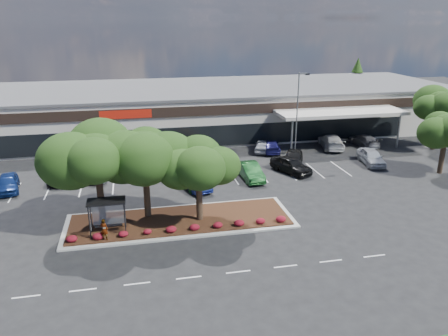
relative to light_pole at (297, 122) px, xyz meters
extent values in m
plane|color=black|center=(-12.98, -17.94, -4.36)|extent=(160.00, 160.00, 0.00)
cube|color=beige|center=(-12.98, 16.06, -1.36)|extent=(80.00, 20.00, 6.00)
cube|color=#515053|center=(-12.98, 16.06, 1.74)|extent=(80.40, 20.40, 0.30)
cube|color=black|center=(-12.98, 6.01, 0.44)|extent=(80.00, 0.25, 1.20)
cube|color=black|center=(-12.98, 6.01, -2.76)|extent=(60.00, 0.18, 2.60)
cube|color=#B71B0D|center=(-18.98, 5.94, 0.44)|extent=(6.00, 0.12, 1.00)
cube|color=beige|center=(7.02, 3.56, 0.04)|extent=(16.00, 5.00, 0.40)
cylinder|color=gray|center=(0.02, 1.56, -2.26)|extent=(0.24, 0.24, 4.20)
cylinder|color=gray|center=(14.02, 1.56, -2.26)|extent=(0.24, 0.24, 4.20)
cube|color=#ADADA7|center=(-14.98, -13.94, -4.29)|extent=(18.00, 6.00, 0.15)
cube|color=#452A18|center=(-14.98, -13.94, -4.16)|extent=(17.20, 5.20, 0.12)
cube|color=silver|center=(-24.98, -21.94, -4.35)|extent=(1.60, 0.12, 0.01)
cube|color=silver|center=(-21.78, -21.94, -4.35)|extent=(1.60, 0.12, 0.01)
cube|color=silver|center=(-18.58, -21.94, -4.35)|extent=(1.60, 0.12, 0.01)
cube|color=silver|center=(-15.38, -21.94, -4.35)|extent=(1.60, 0.12, 0.01)
cube|color=silver|center=(-12.18, -21.94, -4.35)|extent=(1.60, 0.12, 0.01)
cube|color=silver|center=(-8.98, -21.94, -4.35)|extent=(1.60, 0.12, 0.01)
cube|color=silver|center=(-5.78, -21.94, -4.35)|extent=(1.60, 0.12, 0.01)
cube|color=silver|center=(-2.58, -21.94, -4.35)|extent=(1.60, 0.12, 0.01)
cube|color=silver|center=(-29.48, -4.44, -4.35)|extent=(0.12, 5.00, 0.01)
cube|color=silver|center=(-26.48, -4.44, -4.35)|extent=(0.12, 5.00, 0.01)
cube|color=silver|center=(-23.48, -4.44, -4.35)|extent=(0.12, 5.00, 0.01)
cube|color=silver|center=(-20.48, -4.44, -4.35)|extent=(0.12, 5.00, 0.01)
cube|color=silver|center=(-17.48, -4.44, -4.35)|extent=(0.12, 5.00, 0.01)
cube|color=silver|center=(-14.48, -4.44, -4.35)|extent=(0.12, 5.00, 0.01)
cube|color=silver|center=(-11.48, -4.44, -4.35)|extent=(0.12, 5.00, 0.01)
cube|color=silver|center=(-8.48, -4.44, -4.35)|extent=(0.12, 5.00, 0.01)
cube|color=silver|center=(-5.48, -4.44, -4.35)|extent=(0.12, 5.00, 0.01)
cube|color=silver|center=(-2.48, -4.44, -4.35)|extent=(0.12, 5.00, 0.01)
cube|color=silver|center=(0.52, -4.44, -4.35)|extent=(0.12, 5.00, 0.01)
cube|color=silver|center=(3.52, -4.44, -4.35)|extent=(0.12, 5.00, 0.01)
cylinder|color=black|center=(-21.73, -14.49, -2.85)|extent=(0.08, 0.08, 2.50)
cylinder|color=black|center=(-19.23, -14.49, -2.85)|extent=(0.08, 0.08, 2.50)
cylinder|color=black|center=(-21.73, -15.79, -2.85)|extent=(0.08, 0.08, 2.50)
cylinder|color=black|center=(-19.23, -15.79, -2.85)|extent=(0.08, 0.08, 2.50)
cube|color=black|center=(-20.48, -15.14, -1.56)|extent=(2.75, 1.55, 0.10)
cube|color=silver|center=(-20.48, -14.49, -2.73)|extent=(2.30, 0.03, 2.00)
cube|color=black|center=(-20.48, -14.89, -3.65)|extent=(2.00, 0.35, 0.06)
cone|color=#1C3711|center=(21.02, 26.06, 0.14)|extent=(3.96, 3.96, 9.00)
imported|color=#594C47|center=(-20.72, -16.20, -3.28)|extent=(0.70, 0.61, 1.63)
cube|color=#ADADA7|center=(-0.11, 0.01, -4.16)|extent=(0.50, 0.50, 0.40)
cylinder|color=gray|center=(-0.11, 0.01, 0.76)|extent=(0.14, 0.14, 9.44)
cube|color=gray|center=(0.34, -0.02, 5.33)|extent=(0.91, 0.27, 0.14)
cube|color=black|center=(0.84, -0.05, 5.26)|extent=(0.47, 0.33, 0.18)
imported|color=navy|center=(-30.07, -3.92, -3.59)|extent=(2.63, 4.81, 1.55)
imported|color=black|center=(-25.61, -2.54, -3.63)|extent=(2.29, 4.47, 1.46)
imported|color=silver|center=(-22.08, -2.21, -3.58)|extent=(1.90, 4.60, 1.56)
imported|color=#184B21|center=(-12.58, -5.96, -3.55)|extent=(2.51, 5.67, 1.62)
imported|color=navy|center=(-12.95, -6.90, -3.54)|extent=(3.18, 5.25, 1.64)
imported|color=#16491C|center=(-6.97, -5.55, -3.54)|extent=(2.00, 5.08, 1.65)
imported|color=black|center=(-1.05, -2.10, -3.54)|extent=(3.74, 5.18, 1.64)
imported|color=black|center=(-2.26, -4.54, -3.51)|extent=(3.91, 5.36, 1.70)
imported|color=#A3A7AF|center=(7.47, -3.70, -3.52)|extent=(2.76, 5.19, 1.68)
imported|color=maroon|center=(-24.22, 1.14, -3.63)|extent=(2.71, 5.41, 1.47)
imported|color=#621002|center=(-24.35, 1.26, -3.54)|extent=(4.40, 6.48, 1.65)
imported|color=silver|center=(-17.30, 3.37, -3.56)|extent=(4.39, 6.33, 1.61)
imported|color=#814F08|center=(-11.09, 3.81, -3.60)|extent=(4.09, 5.67, 1.53)
imported|color=brown|center=(-11.56, 1.44, -3.60)|extent=(2.61, 4.84, 1.51)
imported|color=#9EA1AA|center=(-3.01, 3.44, -3.63)|extent=(3.14, 4.61, 1.46)
imported|color=#171653|center=(-1.99, 3.16, -3.66)|extent=(2.93, 5.15, 1.41)
imported|color=beige|center=(5.86, 3.14, -3.50)|extent=(3.57, 6.28, 1.72)
imported|color=#56575D|center=(10.34, 3.19, -3.62)|extent=(2.46, 5.24, 1.48)
camera|label=1|loc=(-18.11, -45.54, 11.09)|focal=35.00mm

